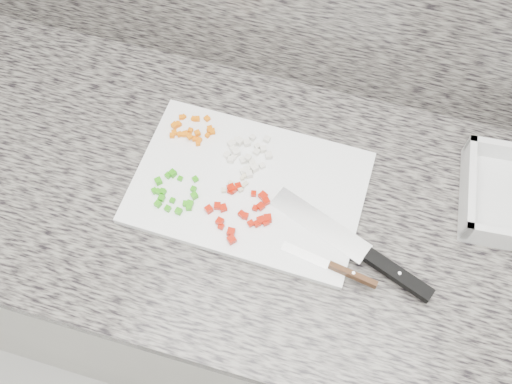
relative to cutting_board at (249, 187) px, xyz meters
The scene contains 10 objects.
cabinet 0.49m from the cutting_board, ahead, with size 3.92×0.62×0.86m, color silver.
countertop 0.12m from the cutting_board, ahead, with size 3.96×0.64×0.04m, color #68645B.
cutting_board is the anchor object (origin of this frame).
carrot_pile 0.17m from the cutting_board, 149.23° to the left, with size 0.09×0.07×0.02m.
onion_pile 0.07m from the cutting_board, 111.91° to the left, with size 0.09×0.10×0.02m.
green_pepper_pile 0.14m from the cutting_board, 155.83° to the right, with size 0.09×0.09×0.01m.
red_pepper_pile 0.06m from the cutting_board, 86.97° to the right, with size 0.13×0.13×0.01m.
garlic_pile 0.03m from the cutting_board, 157.85° to the right, with size 0.05×0.05×0.01m.
chef_knife 0.26m from the cutting_board, 18.23° to the right, with size 0.32×0.15×0.02m.
paring_knife 0.23m from the cutting_board, 30.67° to the right, with size 0.18×0.04×0.02m.
Camera 1 is at (0.04, 0.96, 1.86)m, focal length 40.00 mm.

